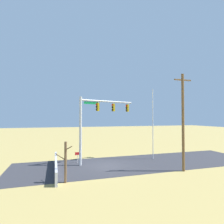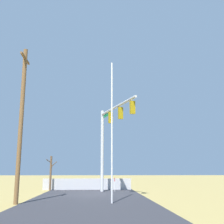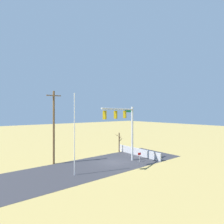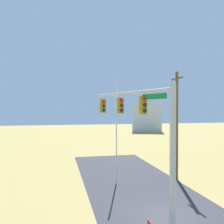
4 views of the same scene
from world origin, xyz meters
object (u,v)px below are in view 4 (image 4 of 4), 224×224
at_px(flagpole, 116,131).
at_px(utility_pole, 177,124).
at_px(distant_building, 147,117).
at_px(signal_mast, 144,126).

bearing_deg(flagpole, utility_pole, 91.69).
height_order(flagpole, distant_building, flagpole).
bearing_deg(signal_mast, utility_pole, 141.75).
distance_m(flagpole, distant_building, 48.47).
xyz_separation_m(signal_mast, utility_pole, (-7.28, 5.74, -0.41)).
xyz_separation_m(flagpole, distant_building, (-44.33, 19.60, -0.38)).
bearing_deg(flagpole, distant_building, 156.15).
height_order(utility_pole, distant_building, utility_pole).
xyz_separation_m(utility_pole, distant_building, (-44.17, 14.08, -0.92)).
xyz_separation_m(signal_mast, flagpole, (-7.12, 0.22, -0.94)).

